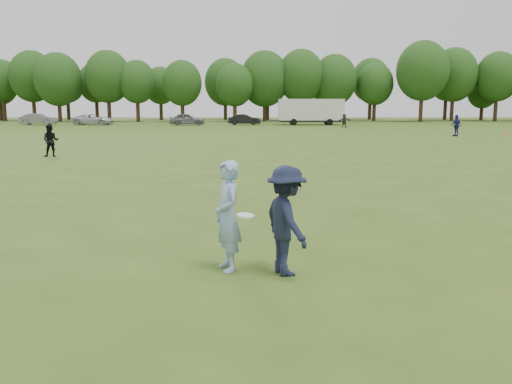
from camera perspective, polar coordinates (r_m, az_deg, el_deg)
ground at (r=8.09m, az=-5.89°, el=-9.46°), size 200.00×200.00×0.00m
thrower at (r=8.44m, az=-3.01°, el=-2.54°), size 0.61×0.74×1.73m
defender at (r=8.24m, az=3.22°, el=-3.02°), size 0.98×1.24×1.68m
player_far_a at (r=28.61m, az=-20.80°, el=5.06°), size 0.84×0.69×1.59m
player_far_b at (r=46.97m, az=20.33°, el=6.58°), size 0.73×1.10×1.74m
player_far_d at (r=60.99m, az=9.28°, el=7.42°), size 1.48×0.72×1.53m
car_b at (r=73.21m, az=-21.97°, el=7.12°), size 4.39×1.72×1.42m
car_c at (r=70.80m, az=-16.73°, el=7.32°), size 5.11×2.71×1.37m
car_e at (r=67.56m, az=-7.27°, el=7.60°), size 4.45×2.14×1.47m
car_f at (r=67.98m, az=-1.22°, el=7.63°), size 4.08×1.57×1.33m
field_cone at (r=50.73m, az=24.83°, el=5.65°), size 0.28×0.28×0.30m
disc_in_play at (r=8.16m, az=-1.11°, el=-2.49°), size 0.30×0.31×0.07m
cargo_trailer at (r=68.24m, az=5.79°, el=8.52°), size 9.00×2.75×3.20m
treeline at (r=84.63m, az=0.88°, el=11.74°), size 130.35×18.39×11.74m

